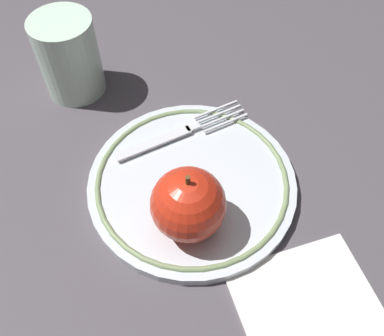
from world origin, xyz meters
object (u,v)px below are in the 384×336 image
plate (192,183)px  drinking_glass (69,57)px  fork (177,134)px  napkin_folded (316,321)px  apple_red_whole (188,204)px

plate → drinking_glass: 0.22m
fork → napkin_folded: (-0.01, 0.24, -0.01)m
apple_red_whole → fork: 0.12m
drinking_glass → napkin_folded: size_ratio=0.72×
apple_red_whole → drinking_glass: 0.25m
apple_red_whole → plate: bearing=-122.4°
fork → plate: bearing=-101.6°
plate → fork: fork is taller
fork → drinking_glass: size_ratio=1.66×
drinking_glass → napkin_folded: 0.40m
apple_red_whole → drinking_glass: bearing=-83.5°
plate → apple_red_whole: size_ratio=2.78×
fork → drinking_glass: 0.16m
plate → fork: bearing=-102.5°
fork → apple_red_whole: bearing=-110.6°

